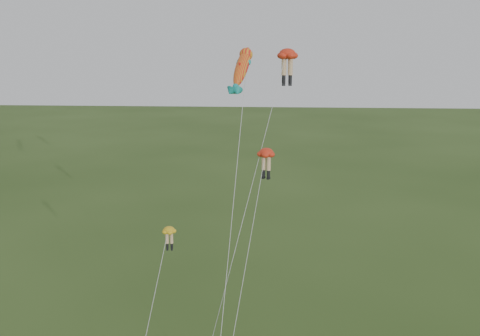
{
  "coord_description": "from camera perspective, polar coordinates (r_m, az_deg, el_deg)",
  "views": [
    {
      "loc": [
        3.7,
        -27.79,
        20.07
      ],
      "look_at": [
        1.46,
        6.0,
        12.27
      ],
      "focal_mm": 40.0,
      "sensor_mm": 36.0,
      "label": 1
    }
  ],
  "objects": [
    {
      "name": "legs_kite_red_high",
      "position": [
        38.77,
        4.96,
        11.36
      ],
      "size": [
        6.07,
        11.78,
        19.86
      ],
      "rotation": [
        0.0,
        0.0,
        0.18
      ],
      "color": "red",
      "rests_on": "ground"
    },
    {
      "name": "fish_kite",
      "position": [
        34.08,
        0.21,
        10.56
      ],
      "size": [
        2.03,
        9.9,
        20.23
      ],
      "rotation": [
        0.78,
        0.0,
        -0.28
      ],
      "color": "orange",
      "rests_on": "ground"
    },
    {
      "name": "legs_kite_yellow",
      "position": [
        34.83,
        -7.75,
        -7.56
      ],
      "size": [
        1.65,
        8.07,
        8.68
      ],
      "rotation": [
        0.0,
        0.0,
        0.08
      ],
      "color": "gold",
      "rests_on": "ground"
    },
    {
      "name": "legs_kite_red_mid",
      "position": [
        35.28,
        2.71,
        0.85
      ],
      "size": [
        3.21,
        10.01,
        13.45
      ],
      "rotation": [
        0.0,
        0.0,
        -0.48
      ],
      "color": "red",
      "rests_on": "ground"
    }
  ]
}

